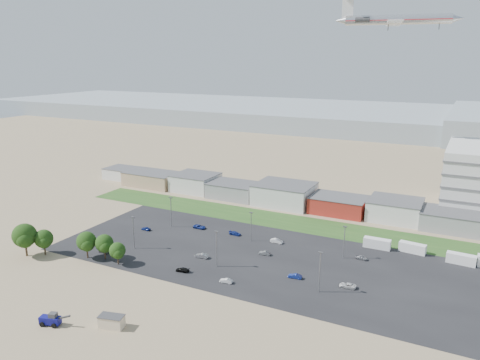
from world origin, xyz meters
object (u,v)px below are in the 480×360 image
Objects in this scene: parked_car_3 at (182,270)px; parked_car_6 at (235,233)px; telehandler at (50,319)px; parked_car_4 at (202,256)px; parked_car_7 at (265,253)px; portable_shed at (112,321)px; box_trailer_a at (377,243)px; parked_car_0 at (347,285)px; parked_car_8 at (362,258)px; parked_car_5 at (146,229)px; parked_car_13 at (226,281)px; parked_car_9 at (199,227)px; airliner at (398,20)px; parked_car_10 at (104,251)px; parked_car_1 at (295,276)px; tree_far_left at (25,238)px; parked_car_11 at (277,241)px.

parked_car_6 is (0.23, 30.53, 0.03)m from parked_car_3.
telehandler is 46.31m from parked_car_4.
parked_car_7 is (15.35, 20.29, 0.01)m from parked_car_3.
portable_shed is 81.75m from box_trailer_a.
parked_car_8 is (-0.69, 18.77, -0.01)m from parked_car_0.
box_trailer_a is at bearing 109.11° from parked_car_5.
parked_car_9 is at bearing -144.81° from parked_car_13.
parked_car_9 is at bearing -149.48° from parked_car_4.
airliner reaches higher than parked_car_10.
airliner is (47.00, 128.45, 68.51)m from telehandler.
parked_car_1 is (-7.43, -83.53, -69.39)m from airliner.
parked_car_7 is (-20.68, -73.33, -69.43)m from airliner.
parked_car_13 is at bearing 82.61° from parked_car_3.
parked_car_4 reaches higher than parked_car_6.
telehandler is at bearing -23.62° from parked_car_3.
portable_shed is at bearing 153.98° from parked_car_8.
airliner reaches higher than parked_car_8.
parked_car_0 reaches higher than parked_car_8.
parked_car_5 is at bearing -122.76° from parked_car_13.
telehandler reaches higher than portable_shed.
airliner is at bearing -32.92° from parked_car_10.
tree_far_left is at bearing -150.22° from box_trailer_a.
parked_car_1 is (-13.63, -1.05, 0.02)m from parked_car_0.
airliner reaches higher than parked_car_6.
telehandler is 2.07× the size of parked_car_7.
tree_far_left is 2.88× the size of parked_car_3.
box_trailer_a is at bearing -92.76° from airliner.
parked_car_0 is 71.45m from parked_car_5.
tree_far_left is 22.77m from parked_car_10.
airliner is 11.54× the size of parked_car_4.
parked_car_11 is (-13.62, 20.32, 0.05)m from parked_car_1.
portable_shed reaches higher than parked_car_7.
box_trailer_a reaches higher than parked_car_3.
parked_car_7 is at bearing -176.66° from parked_car_11.
parked_car_1 is at bearing 41.86° from portable_shed.
parked_car_11 is at bearing 34.37° from tree_far_left.
telehandler is 1.82× the size of parked_car_10.
parked_car_8 is at bearing 112.67° from parked_car_4.
box_trailer_a is 34.90m from parked_car_7.
parked_car_3 is 1.12× the size of parked_car_7.
box_trailer_a reaches higher than telehandler.
parked_car_4 is at bearing -133.52° from parked_car_13.
tree_far_left reaches higher than box_trailer_a.
tree_far_left is 78.45m from parked_car_1.
airliner is 11.40× the size of parked_car_6.
parked_car_1 is 58.17m from parked_car_5.
parked_car_3 is at bearing -97.30° from parked_car_13.
parked_car_5 reaches higher than parked_car_3.
parked_car_1 is at bearing 16.16° from tree_far_left.
parked_car_5 is 0.83× the size of parked_car_6.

